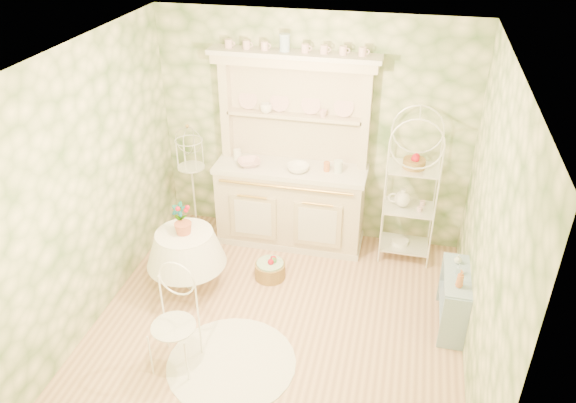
% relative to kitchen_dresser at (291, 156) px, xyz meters
% --- Properties ---
extents(floor, '(3.60, 3.60, 0.00)m').
position_rel_kitchen_dresser_xyz_m(floor, '(0.20, -1.52, -1.15)').
color(floor, '#D6A983').
rests_on(floor, ground).
extents(ceiling, '(3.60, 3.60, 0.00)m').
position_rel_kitchen_dresser_xyz_m(ceiling, '(0.20, -1.52, 1.56)').
color(ceiling, white).
rests_on(ceiling, floor).
extents(wall_left, '(3.60, 3.60, 0.00)m').
position_rel_kitchen_dresser_xyz_m(wall_left, '(-1.60, -1.52, 0.21)').
color(wall_left, '#EFEABA').
rests_on(wall_left, floor).
extents(wall_right, '(3.60, 3.60, 0.00)m').
position_rel_kitchen_dresser_xyz_m(wall_right, '(2.00, -1.52, 0.21)').
color(wall_right, '#EFEABA').
rests_on(wall_right, floor).
extents(wall_back, '(3.60, 3.60, 0.00)m').
position_rel_kitchen_dresser_xyz_m(wall_back, '(0.20, 0.28, 0.21)').
color(wall_back, '#EFEABA').
rests_on(wall_back, floor).
extents(wall_front, '(3.60, 3.60, 0.00)m').
position_rel_kitchen_dresser_xyz_m(wall_front, '(0.20, -3.32, 0.21)').
color(wall_front, '#EFEABA').
rests_on(wall_front, floor).
extents(kitchen_dresser, '(1.87, 0.61, 2.29)m').
position_rel_kitchen_dresser_xyz_m(kitchen_dresser, '(0.00, 0.00, 0.00)').
color(kitchen_dresser, beige).
rests_on(kitchen_dresser, floor).
extents(bakers_rack, '(0.54, 0.39, 1.71)m').
position_rel_kitchen_dresser_xyz_m(bakers_rack, '(1.37, -0.02, -0.29)').
color(bakers_rack, white).
rests_on(bakers_rack, floor).
extents(side_shelf, '(0.29, 0.67, 0.56)m').
position_rel_kitchen_dresser_xyz_m(side_shelf, '(1.88, -1.12, -0.86)').
color(side_shelf, '#8EABC5').
rests_on(side_shelf, floor).
extents(round_table, '(0.96, 0.96, 0.80)m').
position_rel_kitchen_dresser_xyz_m(round_table, '(-0.87, -1.15, -0.74)').
color(round_table, white).
rests_on(round_table, floor).
extents(cafe_chair, '(0.47, 0.47, 0.94)m').
position_rel_kitchen_dresser_xyz_m(cafe_chair, '(-0.57, -2.21, -0.68)').
color(cafe_chair, white).
rests_on(cafe_chair, floor).
extents(birdcage_stand, '(0.36, 0.36, 1.48)m').
position_rel_kitchen_dresser_xyz_m(birdcage_stand, '(-1.19, -0.08, -0.41)').
color(birdcage_stand, white).
rests_on(birdcage_stand, floor).
extents(floor_basket, '(0.32, 0.32, 0.21)m').
position_rel_kitchen_dresser_xyz_m(floor_basket, '(-0.06, -0.78, -1.04)').
color(floor_basket, olive).
rests_on(floor_basket, floor).
extents(lace_rug, '(1.41, 1.41, 0.01)m').
position_rel_kitchen_dresser_xyz_m(lace_rug, '(-0.09, -2.10, -1.14)').
color(lace_rug, white).
rests_on(lace_rug, floor).
extents(bowl_floral, '(0.35, 0.35, 0.07)m').
position_rel_kitchen_dresser_xyz_m(bowl_floral, '(-0.47, -0.08, -0.13)').
color(bowl_floral, white).
rests_on(bowl_floral, kitchen_dresser).
extents(bowl_white, '(0.25, 0.25, 0.08)m').
position_rel_kitchen_dresser_xyz_m(bowl_white, '(0.11, -0.10, -0.13)').
color(bowl_white, white).
rests_on(bowl_white, kitchen_dresser).
extents(cup_left, '(0.17, 0.17, 0.11)m').
position_rel_kitchen_dresser_xyz_m(cup_left, '(-0.32, 0.15, 0.47)').
color(cup_left, white).
rests_on(cup_left, kitchen_dresser).
extents(cup_right, '(0.11, 0.11, 0.08)m').
position_rel_kitchen_dresser_xyz_m(cup_right, '(0.33, 0.16, 0.47)').
color(cup_right, white).
rests_on(cup_right, kitchen_dresser).
extents(potted_geranium, '(0.17, 0.12, 0.32)m').
position_rel_kitchen_dresser_xyz_m(potted_geranium, '(-0.92, -1.11, -0.30)').
color(potted_geranium, '#3F7238').
rests_on(potted_geranium, round_table).
extents(bottle_amber, '(0.09, 0.09, 0.18)m').
position_rel_kitchen_dresser_xyz_m(bottle_amber, '(1.88, -1.30, -0.46)').
color(bottle_amber, '#C26C38').
rests_on(bottle_amber, side_shelf).
extents(bottle_blue, '(0.05, 0.05, 0.11)m').
position_rel_kitchen_dresser_xyz_m(bottle_blue, '(1.88, -1.09, -0.49)').
color(bottle_blue, '#A3C0DF').
rests_on(bottle_blue, side_shelf).
extents(bottle_glass, '(0.10, 0.10, 0.10)m').
position_rel_kitchen_dresser_xyz_m(bottle_glass, '(1.88, -0.92, -0.50)').
color(bottle_glass, silver).
rests_on(bottle_glass, side_shelf).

